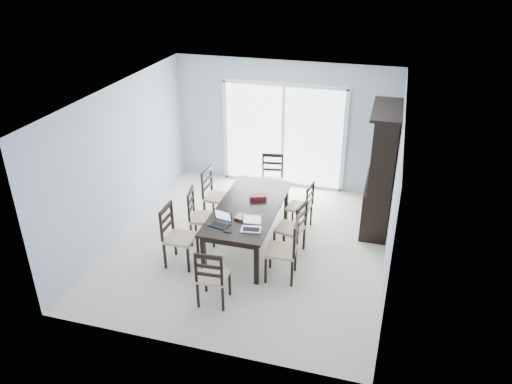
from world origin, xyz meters
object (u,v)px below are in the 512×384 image
at_px(laptop_dark, 219,222).
at_px(chair_right_mid, 295,223).
at_px(china_hutch, 381,171).
at_px(chair_left_mid, 198,210).
at_px(chair_right_near, 288,243).
at_px(chair_end_near, 211,272).
at_px(hot_tub, 275,145).
at_px(chair_right_far, 304,202).
at_px(chair_left_near, 174,229).
at_px(chair_left_far, 213,190).
at_px(cell_phone, 227,232).
at_px(laptop_silver, 251,227).
at_px(dining_table, 249,210).
at_px(chair_end_far, 272,174).
at_px(game_box, 258,197).

bearing_deg(laptop_dark, chair_right_mid, 43.56).
xyz_separation_m(china_hutch, chair_left_mid, (-2.88, -1.35, -0.48)).
height_order(chair_left_mid, chair_right_near, chair_right_near).
distance_m(chair_end_near, hot_tub, 5.16).
xyz_separation_m(chair_right_mid, chair_end_near, (-0.84, -1.61, -0.01)).
xyz_separation_m(chair_right_far, chair_end_near, (-0.83, -2.42, 0.02)).
xyz_separation_m(chair_left_near, chair_right_near, (1.80, 0.09, 0.00)).
bearing_deg(chair_right_far, hot_tub, 31.35).
height_order(chair_left_far, cell_phone, chair_left_far).
height_order(chair_right_far, cell_phone, chair_right_far).
xyz_separation_m(chair_right_near, laptop_silver, (-0.57, 0.01, 0.18)).
relative_size(chair_left_far, chair_end_near, 1.07).
bearing_deg(dining_table, chair_right_mid, -2.89).
distance_m(chair_right_mid, cell_phone, 1.21).
distance_m(chair_left_far, chair_right_far, 1.67).
height_order(chair_right_mid, chair_end_far, chair_end_far).
bearing_deg(game_box, chair_right_near, -53.42).
xyz_separation_m(chair_left_mid, chair_right_near, (1.69, -0.62, 0.03)).
bearing_deg(game_box, hot_tub, 98.61).
xyz_separation_m(chair_left_near, chair_left_mid, (0.11, 0.71, -0.03)).
xyz_separation_m(chair_right_mid, laptop_dark, (-1.05, -0.67, 0.22)).
bearing_deg(chair_left_mid, chair_right_near, 58.69).
bearing_deg(chair_right_near, china_hutch, -35.40).
distance_m(china_hutch, chair_left_mid, 3.22).
height_order(chair_left_near, chair_end_far, chair_left_near).
height_order(dining_table, chair_right_far, chair_right_far).
distance_m(chair_left_far, cell_phone, 1.74).
bearing_deg(china_hutch, laptop_dark, -139.31).
bearing_deg(chair_right_far, laptop_dark, 152.49).
distance_m(chair_left_near, game_box, 1.53).
xyz_separation_m(chair_left_far, hot_tub, (0.47, 2.83, -0.16)).
xyz_separation_m(chair_end_far, laptop_dark, (-0.24, -2.38, 0.21)).
bearing_deg(china_hutch, hot_tub, 137.23).
bearing_deg(chair_right_near, game_box, 32.30).
relative_size(chair_end_near, laptop_silver, 3.20).
xyz_separation_m(dining_table, chair_left_far, (-0.87, 0.67, -0.07)).
xyz_separation_m(cell_phone, hot_tub, (-0.33, 4.37, -0.31)).
distance_m(chair_right_mid, laptop_dark, 1.27).
relative_size(chair_left_mid, hot_tub, 0.58).
xyz_separation_m(dining_table, chair_right_mid, (0.80, -0.04, -0.10)).
relative_size(chair_right_near, laptop_dark, 3.52).
height_order(chair_left_near, chair_left_mid, chair_left_near).
bearing_deg(chair_left_mid, hot_tub, 161.70).
height_order(chair_end_far, hot_tub, chair_end_far).
bearing_deg(game_box, dining_table, -106.50).
xyz_separation_m(laptop_silver, game_box, (-0.17, 0.99, -0.02)).
height_order(laptop_silver, hot_tub, laptop_silver).
height_order(chair_end_near, laptop_silver, chair_end_near).
xyz_separation_m(laptop_dark, cell_phone, (0.19, -0.16, -0.04)).
bearing_deg(chair_right_mid, game_box, 78.53).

